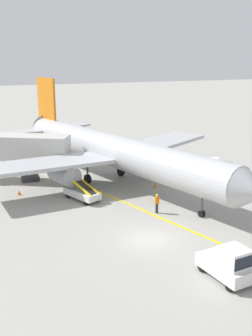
{
  "coord_description": "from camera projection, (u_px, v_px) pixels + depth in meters",
  "views": [
    {
      "loc": [
        -10.97,
        -25.85,
        13.23
      ],
      "look_at": [
        1.89,
        10.32,
        2.5
      ],
      "focal_mm": 44.79,
      "sensor_mm": 36.0,
      "label": 1
    }
  ],
  "objects": [
    {
      "name": "ground_plane",
      "position": [
        149.0,
        239.0,
        30.56
      ],
      "size": [
        300.0,
        300.0,
        0.0
      ],
      "primitive_type": "plane",
      "color": "#9E9B93"
    },
    {
      "name": "belt_loader_forward_hold",
      "position": [
        81.0,
        191.0,
        38.57
      ],
      "size": [
        3.21,
        5.07,
        2.59
      ],
      "color": "silver",
      "rests_on": "ground"
    },
    {
      "name": "jet_bridge",
      "position": [
        0.0,
        147.0,
        43.86
      ],
      "size": [
        12.61,
        8.09,
        4.85
      ],
      "color": "beige",
      "rests_on": "ground"
    },
    {
      "name": "airliner",
      "position": [
        113.0,
        151.0,
        42.74
      ],
      "size": [
        27.54,
        34.23,
        10.1
      ],
      "color": "#B2B5BA",
      "rests_on": "ground"
    },
    {
      "name": "taxi_line_yellow",
      "position": [
        147.0,
        212.0,
        35.71
      ],
      "size": [
        27.1,
        75.47,
        0.01
      ],
      "primitive_type": "cube",
      "rotation": [
        0.0,
        0.0,
        0.34
      ],
      "color": "yellow",
      "rests_on": "ground"
    },
    {
      "name": "safety_cone_wingtip_left",
      "position": [
        217.0,
        164.0,
        50.07
      ],
      "size": [
        0.36,
        0.36,
        0.44
      ],
      "primitive_type": "cone",
      "color": "orange",
      "rests_on": "ground"
    },
    {
      "name": "safety_cone_nose_right",
      "position": [
        155.0,
        185.0,
        42.04
      ],
      "size": [
        0.36,
        0.36,
        0.44
      ],
      "primitive_type": "cone",
      "color": "orange",
      "rests_on": "ground"
    },
    {
      "name": "safety_cone_wingtip_right",
      "position": [
        19.0,
        193.0,
        39.93
      ],
      "size": [
        0.36,
        0.36,
        0.44
      ],
      "primitive_type": "cone",
      "color": "orange",
      "rests_on": "ground"
    },
    {
      "name": "pushback_tug",
      "position": [
        229.0,
        264.0,
        24.94
      ],
      "size": [
        2.42,
        3.85,
        2.2
      ],
      "color": "silver",
      "rests_on": "ground"
    },
    {
      "name": "baggage_tug_by_cargo_door",
      "position": [
        182.0,
        175.0,
        43.25
      ],
      "size": [
        2.51,
        1.52,
        2.1
      ],
      "color": "silver",
      "rests_on": "ground"
    },
    {
      "name": "baggage_tug_near_wing",
      "position": [
        214.0,
        169.0,
        45.21
      ],
      "size": [
        1.95,
        2.68,
        2.1
      ],
      "color": "silver",
      "rests_on": "ground"
    },
    {
      "name": "ground_crew_marshaller",
      "position": [
        157.0,
        203.0,
        35.26
      ],
      "size": [
        0.36,
        0.24,
        1.7
      ],
      "color": "#26262D",
      "rests_on": "ground"
    }
  ]
}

